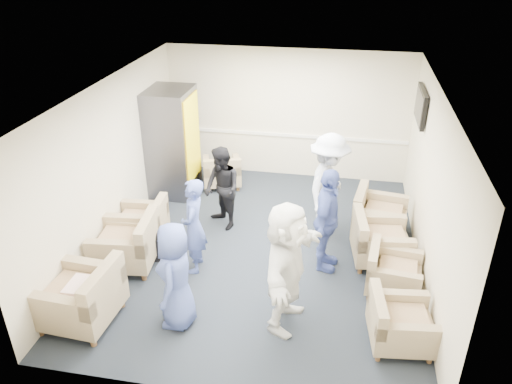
% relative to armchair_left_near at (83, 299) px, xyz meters
% --- Properties ---
extents(floor, '(6.00, 6.00, 0.00)m').
position_rel_armchair_left_near_xyz_m(floor, '(2.03, 2.13, -0.38)').
color(floor, black).
rests_on(floor, ground).
extents(ceiling, '(6.00, 6.00, 0.00)m').
position_rel_armchair_left_near_xyz_m(ceiling, '(2.03, 2.13, 2.32)').
color(ceiling, white).
rests_on(ceiling, back_wall).
extents(back_wall, '(5.00, 0.02, 2.70)m').
position_rel_armchair_left_near_xyz_m(back_wall, '(2.03, 5.13, 0.97)').
color(back_wall, beige).
rests_on(back_wall, floor).
extents(front_wall, '(5.00, 0.02, 2.70)m').
position_rel_armchair_left_near_xyz_m(front_wall, '(2.03, -0.87, 0.97)').
color(front_wall, beige).
rests_on(front_wall, floor).
extents(left_wall, '(0.02, 6.00, 2.70)m').
position_rel_armchair_left_near_xyz_m(left_wall, '(-0.47, 2.13, 0.97)').
color(left_wall, beige).
rests_on(left_wall, floor).
extents(right_wall, '(0.02, 6.00, 2.70)m').
position_rel_armchair_left_near_xyz_m(right_wall, '(4.53, 2.13, 0.97)').
color(right_wall, beige).
rests_on(right_wall, floor).
extents(chair_rail, '(4.98, 0.04, 0.06)m').
position_rel_armchair_left_near_xyz_m(chair_rail, '(2.03, 5.11, 0.52)').
color(chair_rail, white).
rests_on(chair_rail, back_wall).
extents(tv, '(0.10, 1.00, 0.58)m').
position_rel_armchair_left_near_xyz_m(tv, '(4.47, 3.93, 1.67)').
color(tv, black).
rests_on(tv, right_wall).
extents(armchair_left_near, '(1.00, 1.00, 0.76)m').
position_rel_armchair_left_near_xyz_m(armchair_left_near, '(0.00, 0.00, 0.00)').
color(armchair_left_near, '#947F5F').
rests_on(armchair_left_near, floor).
extents(armchair_left_mid, '(1.01, 1.01, 0.73)m').
position_rel_armchair_left_near_xyz_m(armchair_left_mid, '(0.07, 1.34, -0.01)').
color(armchair_left_mid, '#947F5F').
rests_on(armchair_left_mid, floor).
extents(armchair_left_far, '(0.86, 0.86, 0.64)m').
position_rel_armchair_left_near_xyz_m(armchair_left_far, '(0.02, 2.01, -0.06)').
color(armchair_left_far, '#947F5F').
rests_on(armchair_left_far, floor).
extents(armchair_right_near, '(0.86, 0.86, 0.62)m').
position_rel_armchair_left_near_xyz_m(armchair_right_near, '(4.07, 0.34, -0.07)').
color(armchair_right_near, '#947F5F').
rests_on(armchair_right_near, floor).
extents(armchair_right_midnear, '(0.83, 0.83, 0.60)m').
position_rel_armchair_left_near_xyz_m(armchair_right_midnear, '(4.04, 1.42, -0.08)').
color(armchair_right_midnear, '#947F5F').
rests_on(armchair_right_midnear, floor).
extents(armchair_right_midfar, '(0.96, 0.96, 0.69)m').
position_rel_armchair_left_near_xyz_m(armchair_right_midfar, '(3.88, 2.15, -0.03)').
color(armchair_right_midfar, '#947F5F').
rests_on(armchair_right_midfar, floor).
extents(armchair_right_far, '(0.98, 0.98, 0.69)m').
position_rel_armchair_left_near_xyz_m(armchair_right_far, '(3.88, 2.97, -0.04)').
color(armchair_right_far, '#947F5F').
rests_on(armchair_right_far, floor).
extents(armchair_corner, '(0.94, 0.94, 0.60)m').
position_rel_armchair_left_near_xyz_m(armchair_corner, '(0.82, 4.29, -0.08)').
color(armchair_corner, '#947F5F').
rests_on(armchair_corner, floor).
extents(vending_machine, '(0.85, 1.00, 2.11)m').
position_rel_armchair_left_near_xyz_m(vending_machine, '(-0.06, 3.92, 0.68)').
color(vending_machine, '#54545C').
rests_on(vending_machine, floor).
extents(backpack, '(0.32, 0.26, 0.48)m').
position_rel_armchair_left_near_xyz_m(backpack, '(0.48, 1.57, -0.13)').
color(backpack, black).
rests_on(backpack, floor).
extents(pillow, '(0.31, 0.42, 0.12)m').
position_rel_armchair_left_near_xyz_m(pillow, '(-0.02, 0.00, 0.18)').
color(pillow, white).
rests_on(pillow, armchair_left_near).
extents(person_front_left, '(0.51, 0.76, 1.51)m').
position_rel_armchair_left_near_xyz_m(person_front_left, '(1.23, 0.23, 0.38)').
color(person_front_left, '#4557A5').
rests_on(person_front_left, floor).
extents(person_mid_left, '(0.43, 0.60, 1.53)m').
position_rel_armchair_left_near_xyz_m(person_mid_left, '(1.11, 1.43, 0.39)').
color(person_mid_left, '#4557A5').
rests_on(person_mid_left, floor).
extents(person_back_left, '(0.91, 0.91, 1.49)m').
position_rel_armchair_left_near_xyz_m(person_back_left, '(1.22, 2.75, 0.37)').
color(person_back_left, black).
rests_on(person_back_left, floor).
extents(person_back_right, '(0.94, 1.32, 1.84)m').
position_rel_armchair_left_near_xyz_m(person_back_right, '(3.03, 2.82, 0.54)').
color(person_back_right, white).
rests_on(person_back_right, floor).
extents(person_mid_right, '(0.54, 1.03, 1.68)m').
position_rel_armchair_left_near_xyz_m(person_mid_right, '(3.07, 1.83, 0.46)').
color(person_mid_right, '#4557A5').
rests_on(person_mid_right, floor).
extents(person_front_right, '(0.83, 1.75, 1.81)m').
position_rel_armchair_left_near_xyz_m(person_front_right, '(2.63, 0.48, 0.53)').
color(person_front_right, white).
rests_on(person_front_right, floor).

